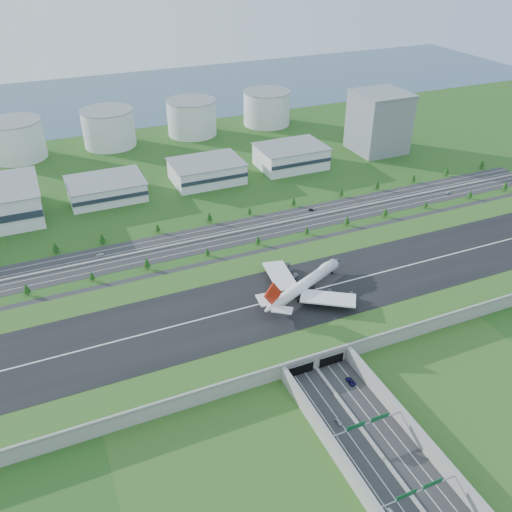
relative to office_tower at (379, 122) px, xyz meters
name	(u,v)px	position (x,y,z in m)	size (l,w,h in m)	color
ground	(274,312)	(-200.00, -195.00, -27.50)	(1200.00, 1200.00, 0.00)	#214816
airfield_deck	(274,306)	(-200.00, -195.09, -23.38)	(520.00, 100.00, 9.20)	gray
underpass_road	(372,437)	(-200.00, -294.42, -24.07)	(38.80, 120.40, 8.00)	#28282B
sign_gantry_near	(367,424)	(-200.00, -290.04, -20.55)	(38.70, 0.70, 9.80)	gray
sign_gantry_far	(419,492)	(-200.00, -325.04, -20.55)	(38.70, 0.70, 9.80)	gray
north_expressway	(217,236)	(-200.00, -100.00, -27.44)	(560.00, 36.00, 0.12)	#28282B
tree_row	(223,229)	(-195.59, -99.46, -22.88)	(503.88, 48.71, 8.46)	#3D2819
hangar_mid_a	(106,189)	(-260.00, -5.00, -20.00)	(58.00, 42.00, 15.00)	silver
hangar_mid_b	(207,171)	(-175.00, -5.00, -19.00)	(58.00, 42.00, 17.00)	silver
hangar_mid_c	(291,157)	(-95.00, -5.00, -18.00)	(58.00, 42.00, 19.00)	silver
office_tower	(379,122)	(0.00, 0.00, 0.00)	(46.00, 46.00, 55.00)	gray
fuel_tank_a	(16,140)	(-320.00, 115.00, -10.00)	(50.00, 50.00, 35.00)	silver
fuel_tank_b	(109,128)	(-235.00, 115.00, -10.00)	(50.00, 50.00, 35.00)	silver
fuel_tank_c	(192,118)	(-150.00, 115.00, -10.00)	(50.00, 50.00, 35.00)	silver
fuel_tank_d	(267,108)	(-65.00, 115.00, -10.00)	(50.00, 50.00, 35.00)	silver
bay_water	(114,98)	(-200.00, 285.00, -27.47)	(1200.00, 260.00, 0.06)	#37536A
boeing_747	(305,284)	(-180.52, -194.97, -13.32)	(65.66, 60.52, 21.83)	white
car_0	(339,422)	(-207.44, -279.52, -26.61)	(1.82, 4.51, 1.54)	#BBBBC0
car_2	(351,381)	(-189.26, -260.24, -26.53)	(2.81, 6.10, 1.69)	#0E0C3D
car_5	(311,210)	(-119.99, -90.64, -26.70)	(1.44, 4.13, 1.36)	black
car_6	(447,193)	(-2.42, -107.64, -26.65)	(2.41, 5.23, 1.45)	silver
car_7	(100,255)	(-280.77, -93.66, -26.69)	(1.94, 4.77, 1.39)	silver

